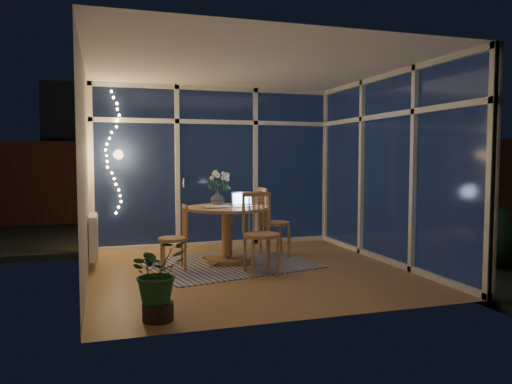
% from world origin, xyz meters
% --- Properties ---
extents(floor, '(4.00, 4.00, 0.00)m').
position_xyz_m(floor, '(0.00, 0.00, 0.00)').
color(floor, '#9B6643').
rests_on(floor, ground).
extents(ceiling, '(4.00, 4.00, 0.00)m').
position_xyz_m(ceiling, '(0.00, 0.00, 2.60)').
color(ceiling, white).
rests_on(ceiling, wall_back).
extents(wall_back, '(4.00, 0.04, 2.60)m').
position_xyz_m(wall_back, '(0.00, 2.00, 1.30)').
color(wall_back, beige).
rests_on(wall_back, floor).
extents(wall_front, '(4.00, 0.04, 2.60)m').
position_xyz_m(wall_front, '(0.00, -2.00, 1.30)').
color(wall_front, beige).
rests_on(wall_front, floor).
extents(wall_left, '(0.04, 4.00, 2.60)m').
position_xyz_m(wall_left, '(-2.00, 0.00, 1.30)').
color(wall_left, beige).
rests_on(wall_left, floor).
extents(wall_right, '(0.04, 4.00, 2.60)m').
position_xyz_m(wall_right, '(2.00, 0.00, 1.30)').
color(wall_right, beige).
rests_on(wall_right, floor).
extents(window_wall_back, '(4.00, 0.10, 2.60)m').
position_xyz_m(window_wall_back, '(0.00, 1.96, 1.30)').
color(window_wall_back, white).
rests_on(window_wall_back, floor).
extents(window_wall_right, '(0.10, 4.00, 2.60)m').
position_xyz_m(window_wall_right, '(1.96, 0.00, 1.30)').
color(window_wall_right, white).
rests_on(window_wall_right, floor).
extents(radiator, '(0.10, 0.70, 0.58)m').
position_xyz_m(radiator, '(-1.94, 0.90, 0.40)').
color(radiator, white).
rests_on(radiator, wall_left).
extents(fairy_lights, '(0.24, 0.10, 1.85)m').
position_xyz_m(fairy_lights, '(-1.65, 1.88, 1.52)').
color(fairy_lights, '#FFBF66').
rests_on(fairy_lights, window_wall_back).
extents(garden_patio, '(12.00, 6.00, 0.10)m').
position_xyz_m(garden_patio, '(0.50, 5.00, -0.06)').
color(garden_patio, black).
rests_on(garden_patio, ground).
extents(garden_fence, '(11.00, 0.08, 1.80)m').
position_xyz_m(garden_fence, '(0.00, 5.50, 0.90)').
color(garden_fence, '#331912').
rests_on(garden_fence, ground).
extents(neighbour_roof, '(7.00, 3.00, 2.20)m').
position_xyz_m(neighbour_roof, '(0.30, 8.50, 2.20)').
color(neighbour_roof, '#2E3137').
rests_on(neighbour_roof, ground).
extents(garden_shrubs, '(0.90, 0.90, 0.90)m').
position_xyz_m(garden_shrubs, '(-0.80, 3.40, 0.45)').
color(garden_shrubs, '#16321B').
rests_on(garden_shrubs, ground).
extents(rug, '(2.42, 2.10, 0.01)m').
position_xyz_m(rug, '(-0.18, 0.47, 0.01)').
color(rug, '#B5A793').
rests_on(rug, floor).
extents(dining_table, '(1.36, 1.36, 0.78)m').
position_xyz_m(dining_table, '(-0.18, 0.57, 0.39)').
color(dining_table, '#AD824E').
rests_on(dining_table, floor).
extents(chair_left, '(0.40, 0.40, 0.86)m').
position_xyz_m(chair_left, '(-0.95, 0.34, 0.43)').
color(chair_left, '#AD824E').
rests_on(chair_left, floor).
extents(chair_right, '(0.48, 0.48, 1.03)m').
position_xyz_m(chair_right, '(0.59, 0.79, 0.52)').
color(chair_right, '#AD824E').
rests_on(chair_right, floor).
extents(chair_front, '(0.49, 0.49, 1.03)m').
position_xyz_m(chair_front, '(0.07, -0.20, 0.51)').
color(chair_front, '#AD824E').
rests_on(chair_front, floor).
extents(laptop, '(0.31, 0.28, 0.21)m').
position_xyz_m(laptop, '(0.05, 0.54, 0.89)').
color(laptop, silver).
rests_on(laptop, dining_table).
extents(flower_vase, '(0.24, 0.24, 0.21)m').
position_xyz_m(flower_vase, '(-0.25, 0.84, 0.88)').
color(flower_vase, white).
rests_on(flower_vase, dining_table).
extents(bowl, '(0.18, 0.18, 0.04)m').
position_xyz_m(bowl, '(0.17, 0.84, 0.80)').
color(bowl, silver).
rests_on(bowl, dining_table).
extents(newspapers, '(0.35, 0.27, 0.02)m').
position_xyz_m(newspapers, '(-0.30, 0.53, 0.79)').
color(newspapers, '#BCB9B3').
rests_on(newspapers, dining_table).
extents(phone, '(0.11, 0.08, 0.01)m').
position_xyz_m(phone, '(-0.03, 0.46, 0.78)').
color(phone, black).
rests_on(phone, dining_table).
extents(potted_plant, '(0.68, 0.64, 0.76)m').
position_xyz_m(potted_plant, '(-1.36, -1.62, 0.38)').
color(potted_plant, '#194622').
rests_on(potted_plant, floor).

